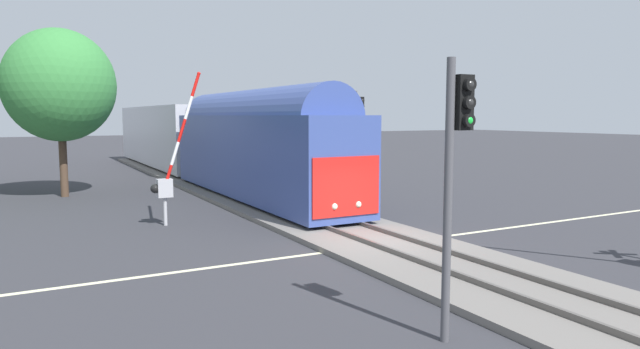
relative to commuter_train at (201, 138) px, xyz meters
name	(u,v)px	position (x,y,z in m)	size (l,w,h in m)	color
ground_plane	(380,245)	(0.00, -20.17, -2.79)	(220.00, 220.00, 0.00)	#333338
road_centre_stripe	(380,245)	(0.00, -20.17, -2.79)	(44.00, 0.20, 0.01)	beige
railway_track	(380,242)	(0.00, -20.17, -2.70)	(4.40, 80.00, 0.32)	slate
commuter_train	(201,138)	(0.00, 0.00, 0.00)	(3.04, 38.99, 5.16)	#384C93
crossing_gate_far	(167,176)	(-5.30, -13.53, -0.88)	(2.03, 0.40, 5.89)	#B7B7BC
traffic_signal_median	(456,154)	(-3.23, -27.19, 0.72)	(0.53, 0.38, 5.24)	#4C4C51
traffic_signal_far_side	(358,126)	(5.10, -10.68, 0.87)	(0.53, 0.38, 5.46)	#4C4C51
oak_behind_train	(60,86)	(-8.27, -3.34, 2.94)	(5.51, 5.51, 8.62)	#4C3828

